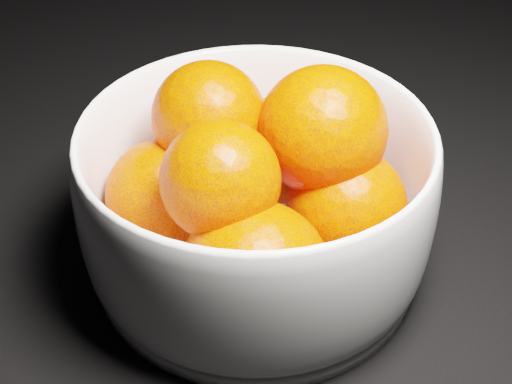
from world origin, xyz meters
TOP-DOWN VIEW (x-y plane):
  - bowl at (0.16, -0.25)m, footprint 0.25×0.25m
  - orange_pile at (0.16, -0.25)m, footprint 0.19×0.20m

SIDE VIEW (x-z plane):
  - bowl at x=0.16m, z-range 0.00..0.12m
  - orange_pile at x=0.16m, z-range 0.00..0.15m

